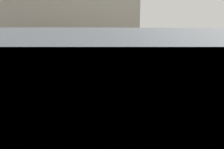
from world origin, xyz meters
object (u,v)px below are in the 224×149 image
object	(u,v)px
platform_bench	(192,77)
passenger_mid_platform	(59,64)
litter_bin	(206,90)
commuter_train	(108,63)

from	to	relation	value
platform_bench	passenger_mid_platform	xyz separation A→B (m)	(-7.01, 4.06, 0.45)
platform_bench	litter_bin	world-z (taller)	platform_bench
platform_bench	litter_bin	distance (m)	2.46
commuter_train	passenger_mid_platform	world-z (taller)	commuter_train
platform_bench	commuter_train	bearing A→B (deg)	127.25
commuter_train	litter_bin	bearing A→B (deg)	-69.28
litter_bin	passenger_mid_platform	world-z (taller)	passenger_mid_platform
passenger_mid_platform	commuter_train	bearing A→B (deg)	9.82
commuter_train	litter_bin	distance (m)	7.42
platform_bench	litter_bin	xyz separation A→B (m)	(-0.92, -2.28, -0.06)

